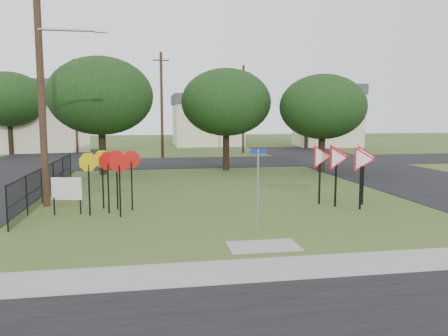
{
  "coord_description": "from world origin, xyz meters",
  "views": [
    {
      "loc": [
        -3.12,
        -13.98,
        3.68
      ],
      "look_at": [
        -0.2,
        3.0,
        1.6
      ],
      "focal_mm": 35.0,
      "sensor_mm": 36.0,
      "label": 1
    }
  ],
  "objects_px": {
    "street_name_sign": "(258,185)",
    "info_board": "(67,190)",
    "yield_sign_cluster": "(343,160)",
    "stop_sign_cluster": "(111,167)"
  },
  "relations": [
    {
      "from": "street_name_sign",
      "to": "info_board",
      "type": "relative_size",
      "value": 1.89
    },
    {
      "from": "yield_sign_cluster",
      "to": "info_board",
      "type": "bearing_deg",
      "value": 179.48
    },
    {
      "from": "yield_sign_cluster",
      "to": "info_board",
      "type": "distance_m",
      "value": 10.89
    },
    {
      "from": "street_name_sign",
      "to": "stop_sign_cluster",
      "type": "relative_size",
      "value": 1.13
    },
    {
      "from": "yield_sign_cluster",
      "to": "stop_sign_cluster",
      "type": "bearing_deg",
      "value": 178.38
    },
    {
      "from": "street_name_sign",
      "to": "info_board",
      "type": "bearing_deg",
      "value": 149.25
    },
    {
      "from": "yield_sign_cluster",
      "to": "info_board",
      "type": "relative_size",
      "value": 2.01
    },
    {
      "from": "yield_sign_cluster",
      "to": "street_name_sign",
      "type": "bearing_deg",
      "value": -140.85
    },
    {
      "from": "stop_sign_cluster",
      "to": "info_board",
      "type": "relative_size",
      "value": 1.67
    },
    {
      "from": "stop_sign_cluster",
      "to": "yield_sign_cluster",
      "type": "height_order",
      "value": "yield_sign_cluster"
    }
  ]
}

